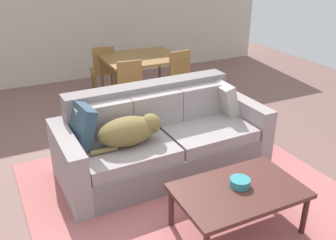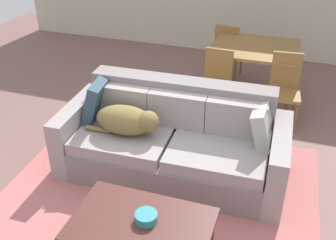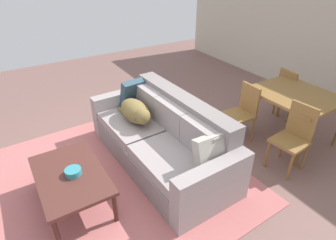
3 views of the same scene
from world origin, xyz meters
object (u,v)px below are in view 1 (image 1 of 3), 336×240
coffee_table (239,193)px  dining_chair_near_left (133,90)px  throw_pillow_by_right_arm (224,99)px  dining_chair_near_right (183,79)px  bowl_on_coffee_table (240,182)px  throw_pillow_by_left_arm (80,126)px  dog_on_left_cushion (130,130)px  dining_chair_far_left (104,69)px  couch (161,139)px  dining_table (141,61)px

coffee_table → dining_chair_near_left: 2.59m
throw_pillow_by_right_arm → coffee_table: throw_pillow_by_right_arm is taller
dining_chair_near_right → bowl_on_coffee_table: bearing=-112.9°
coffee_table → bowl_on_coffee_table: (0.03, 0.03, 0.08)m
throw_pillow_by_left_arm → dining_chair_near_left: bearing=50.8°
throw_pillow_by_right_arm → bowl_on_coffee_table: bearing=-118.1°
throw_pillow_by_left_arm → bowl_on_coffee_table: throw_pillow_by_left_arm is taller
dog_on_left_cushion → dining_chair_far_left: bearing=77.5°
throw_pillow_by_right_arm → dining_chair_near_left: dining_chair_near_left is taller
dining_chair_near_left → throw_pillow_by_left_arm: bearing=-126.1°
throw_pillow_by_left_arm → dining_chair_far_left: bearing=68.5°
throw_pillow_by_left_arm → coffee_table: throw_pillow_by_left_arm is taller
coffee_table → dining_chair_near_right: size_ratio=1.20×
dog_on_left_cushion → bowl_on_coffee_table: 1.23m
throw_pillow_by_right_arm → bowl_on_coffee_table: throw_pillow_by_right_arm is taller
throw_pillow_by_right_arm → dining_chair_near_left: 1.43m
dog_on_left_cushion → throw_pillow_by_right_arm: (1.31, 0.27, 0.03)m
throw_pillow_by_right_arm → couch: bearing=-174.6°
throw_pillow_by_left_arm → throw_pillow_by_right_arm: size_ratio=1.14×
couch → throw_pillow_by_right_arm: size_ratio=5.87×
throw_pillow_by_left_arm → dining_chair_far_left: (0.96, 2.45, -0.19)m
dining_chair_near_right → dining_chair_far_left: (-0.92, 1.11, -0.01)m
bowl_on_coffee_table → dining_chair_far_left: bearing=91.4°
dog_on_left_cushion → dining_chair_near_right: (1.43, 1.55, -0.13)m
dining_chair_far_left → coffee_table: bearing=97.5°
coffee_table → bowl_on_coffee_table: bowl_on_coffee_table is taller
dog_on_left_cushion → dining_chair_far_left: 2.71m
dining_chair_near_left → dining_chair_near_right: 0.85m
throw_pillow_by_left_arm → throw_pillow_by_right_arm: bearing=1.8°
throw_pillow_by_left_arm → dining_chair_far_left: 2.64m
dog_on_left_cushion → couch: bearing=21.5°
bowl_on_coffee_table → dining_chair_near_left: dining_chair_near_left is taller
throw_pillow_by_right_arm → dining_table: size_ratio=0.35×
couch → bowl_on_coffee_table: couch is taller
dining_table → dining_chair_far_left: 0.74m
coffee_table → dining_chair_near_right: (0.86, 2.65, 0.11)m
dining_chair_far_left → throw_pillow_by_right_arm: bearing=115.1°
dining_chair_near_right → dining_chair_near_left: bearing=179.1°
throw_pillow_by_left_arm → dining_table: 2.38m
throw_pillow_by_left_arm → bowl_on_coffee_table: (1.06, -1.28, -0.20)m
couch → throw_pillow_by_right_arm: bearing=3.7°
dining_chair_near_right → dining_chair_far_left: dining_chair_near_right is taller
throw_pillow_by_left_arm → couch: bearing=-1.9°
throw_pillow_by_right_arm → bowl_on_coffee_table: 1.52m
dining_chair_far_left → dining_table: bearing=136.9°
dining_chair_near_left → dining_chair_far_left: size_ratio=1.01×
dog_on_left_cushion → dining_chair_near_left: 1.60m
bowl_on_coffee_table → dining_chair_near_right: size_ratio=0.19×
dining_chair_near_left → dining_chair_far_left: dining_chair_near_left is taller
throw_pillow_by_left_arm → dining_table: bearing=53.2°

